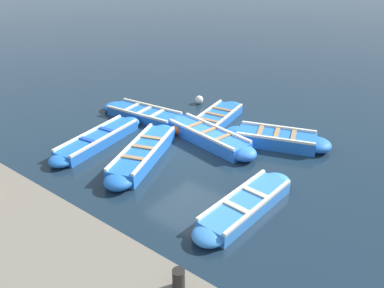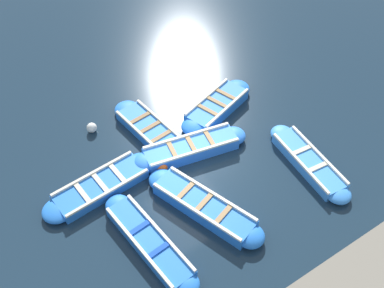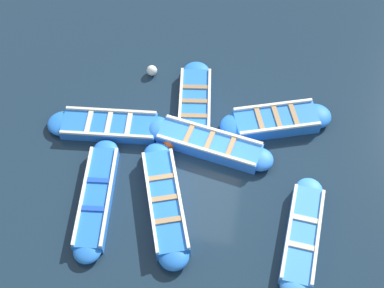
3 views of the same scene
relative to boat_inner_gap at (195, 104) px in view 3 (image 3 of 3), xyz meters
name	(u,v)px [view 3 (image 3 of 3)]	position (x,y,z in m)	size (l,w,h in m)	color
ground_plane	(198,159)	(-1.82, -0.39, -0.15)	(120.00, 120.00, 0.00)	#162838
boat_inner_gap	(195,104)	(0.00, 0.00, 0.00)	(3.58, 1.30, 0.36)	blue
boat_outer_left	(109,126)	(-1.20, 2.31, 0.00)	(1.22, 3.70, 0.35)	blue
boat_near_quay	(165,202)	(-3.43, 0.24, 0.05)	(3.88, 1.99, 0.45)	blue
boat_bow_out	(302,235)	(-3.79, -3.35, 0.01)	(3.51, 1.03, 0.38)	#3884E0
boat_centre	(97,197)	(-3.57, 2.04, 0.01)	(3.79, 1.11, 0.37)	blue
boat_stern_in	(209,144)	(-1.42, -0.64, 0.05)	(1.43, 3.77, 0.46)	blue
boat_tucked	(276,121)	(-0.27, -2.43, 0.04)	(1.88, 3.42, 0.45)	blue
buoy_orange_near	(169,144)	(-1.56, 0.49, 0.02)	(0.35, 0.35, 0.35)	#E05119
buoy_yellow_far	(152,70)	(1.14, 1.55, 0.01)	(0.33, 0.33, 0.33)	silver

